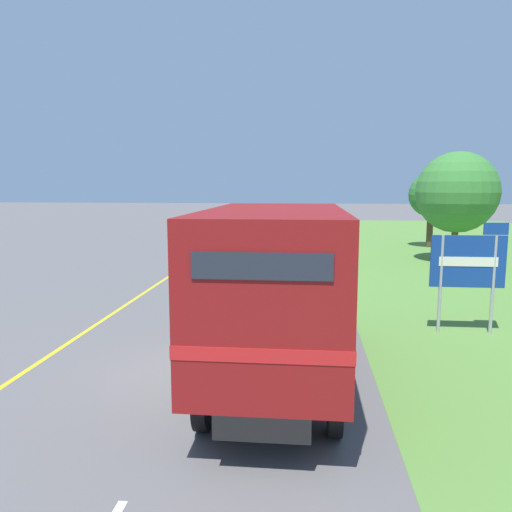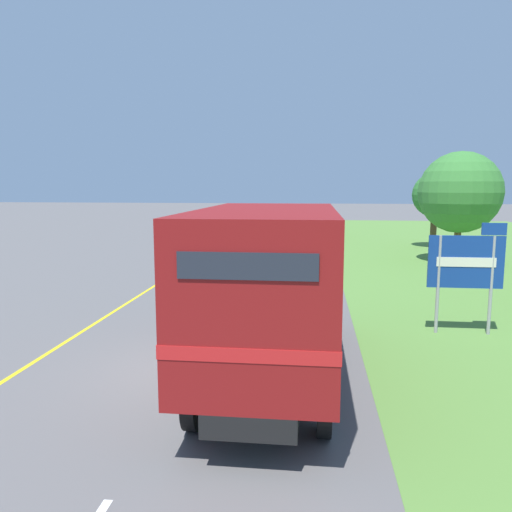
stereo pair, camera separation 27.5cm
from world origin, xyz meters
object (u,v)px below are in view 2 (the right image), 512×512
Objects in this scene: highway_sign at (467,265)px; roadside_tree_mid at (460,192)px; roadside_tree_far at (435,195)px; lead_car_grey_ahead at (303,223)px; horse_trailer_truck at (271,284)px; lead_car_white at (234,236)px; lead_car_blue_ahead at (267,217)px.

highway_sign is 13.46m from roadside_tree_mid.
highway_sign is at bearing -100.48° from roadside_tree_far.
highway_sign is at bearing -78.92° from lead_car_grey_ahead.
roadside_tree_mid is at bearing -92.38° from roadside_tree_far.
lead_car_grey_ahead is at bearing 89.98° from horse_trailer_truck.
roadside_tree_far is (12.20, 4.57, 2.30)m from lead_car_white.
lead_car_grey_ahead reaches higher than lead_car_blue_ahead.
lead_car_blue_ahead is (-3.60, 37.76, -0.99)m from horse_trailer_truck.
horse_trailer_truck reaches higher than lead_car_white.
lead_car_white is at bearing 120.28° from highway_sign.
lead_car_white is (-3.73, 18.44, -0.94)m from horse_trailer_truck.
lead_car_blue_ahead is at bearing 89.61° from lead_car_white.
lead_car_white is at bearing 171.26° from roadside_tree_mid.
lead_car_blue_ahead is (-3.61, 9.17, -0.06)m from lead_car_grey_ahead.
highway_sign reaches higher than lead_car_grey_ahead.
horse_trailer_truck is 37.95m from lead_car_blue_ahead.
horse_trailer_truck is at bearing -110.21° from roadside_tree_far.
lead_car_blue_ahead is 1.48× the size of highway_sign.
lead_car_grey_ahead is 14.75m from roadside_tree_mid.
roadside_tree_far reaches higher than highway_sign.
lead_car_blue_ahead is 0.78× the size of roadside_tree_mid.
highway_sign is (8.62, -14.77, 0.85)m from lead_car_white.
horse_trailer_truck is 1.78× the size of lead_car_grey_ahead.
horse_trailer_truck is 1.38× the size of roadside_tree_mid.
roadside_tree_mid reaches higher than roadside_tree_far.
lead_car_grey_ahead is 25.42m from highway_sign.
roadside_tree_mid reaches higher than highway_sign.
lead_car_blue_ahead is at bearing 103.99° from highway_sign.
roadside_tree_mid is 6.41m from roadside_tree_far.
roadside_tree_far is at bearing 20.53° from lead_car_white.
lead_car_grey_ahead is 1.47× the size of highway_sign.
lead_car_blue_ahead is 24.37m from roadside_tree_mid.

